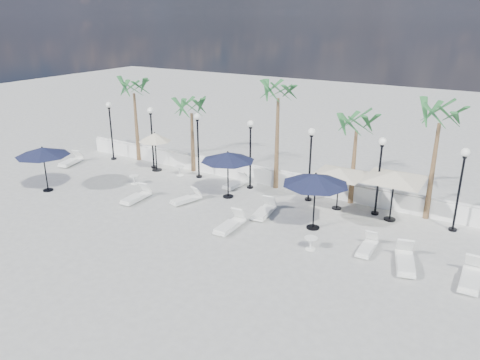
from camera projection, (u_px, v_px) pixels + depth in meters
The scene contains 32 objects.
ground at pixel (178, 232), 20.86m from camera, with size 100.00×100.00×0.00m, color #989893.
balustrade at pixel (259, 175), 26.75m from camera, with size 26.00×0.30×1.01m.
lamppost_0 at pixel (110, 123), 30.36m from camera, with size 0.36×0.36×3.84m.
lamppost_1 at pixel (152, 129), 28.66m from camera, with size 0.36×0.36×3.84m.
lamppost_2 at pixel (198, 136), 26.96m from camera, with size 0.36×0.36×3.84m.
lamppost_3 at pixel (250, 145), 25.26m from camera, with size 0.36×0.36×3.84m.
lamppost_4 at pixel (311, 154), 23.56m from camera, with size 0.36×0.36×3.84m.
lamppost_5 at pixel (380, 165), 21.86m from camera, with size 0.36×0.36×3.84m.
lamppost_6 at pixel (461, 178), 20.16m from camera, with size 0.36×0.36×3.84m.
palm_0 at pixel (134, 91), 29.59m from camera, with size 2.60×2.60×5.50m.
palm_1 at pixel (191, 111), 27.67m from camera, with size 2.60×2.60×4.70m.
palm_2 at pixel (278, 96), 24.44m from camera, with size 2.60×2.60×6.10m.
palm_3 at pixel (357, 128), 22.75m from camera, with size 2.60×2.60×4.90m.
palm_4 at pixel (440, 120), 20.69m from camera, with size 2.60×2.60×5.70m.
lounger_0 at pixel (71, 161), 30.04m from camera, with size 1.05×2.00×0.71m.
lounger_1 at pixel (136, 197), 24.23m from camera, with size 0.73×1.94×0.71m.
lounger_2 at pixel (186, 199), 24.04m from camera, with size 1.03×1.80×0.64m.
lounger_3 at pixel (236, 183), 26.17m from camera, with size 0.79×1.83×0.67m.
lounger_4 at pixel (264, 211), 22.48m from camera, with size 0.86×1.98×0.72m.
lounger_5 at pixel (230, 224), 21.02m from camera, with size 0.67×1.96×0.73m.
lounger_6 at pixel (367, 247), 19.08m from camera, with size 0.60×1.70×0.63m.
lounger_7 at pixel (405, 261), 17.91m from camera, with size 1.19×2.16×0.77m.
lounger_8 at pixel (471, 277), 16.80m from camera, with size 0.69×2.06×0.77m.
side_table_0 at pixel (134, 179), 26.62m from camera, with size 0.53×0.53×0.51m.
side_table_1 at pixel (180, 170), 28.03m from camera, with size 0.57×0.57×0.55m.
side_table_2 at pixel (311, 242), 19.23m from camera, with size 0.55×0.55×0.53m.
parasol_navy_left at pixel (43, 152), 24.96m from camera, with size 2.86×2.86×2.52m.
parasol_navy_mid at pixel (228, 157), 24.08m from camera, with size 2.83×2.83×2.54m.
parasol_navy_right at pixel (316, 180), 20.44m from camera, with size 2.98×2.98×2.67m.
parasol_cream_sq_a at pixel (340, 168), 22.64m from camera, with size 4.66×4.66×2.29m.
parasol_cream_sq_b at pixel (395, 172), 21.27m from camera, with size 5.18×5.18×2.60m.
parasol_cream_small at pixel (155, 138), 28.32m from camera, with size 1.99×1.99×2.44m.
Camera 1 is at (12.12, -14.71, 9.23)m, focal length 35.00 mm.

